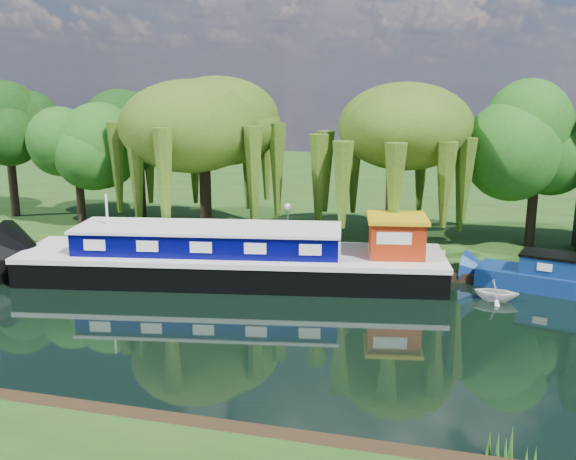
# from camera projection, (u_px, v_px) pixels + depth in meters

# --- Properties ---
(ground) EXTENTS (120.00, 120.00, 0.00)m
(ground) POSITION_uv_depth(u_px,v_px,m) (211.00, 322.00, 26.16)
(ground) COLOR black
(far_bank) EXTENTS (120.00, 52.00, 0.45)m
(far_bank) POSITION_uv_depth(u_px,v_px,m) (348.00, 187.00, 58.15)
(far_bank) COLOR #1C3F11
(far_bank) RESTS_ON ground
(dutch_barge) EXTENTS (21.14, 8.11, 4.36)m
(dutch_barge) POSITION_uv_depth(u_px,v_px,m) (235.00, 258.00, 31.48)
(dutch_barge) COLOR black
(dutch_barge) RESTS_ON ground
(white_cruiser) EXTENTS (2.11, 1.86, 1.05)m
(white_cruiser) POSITION_uv_depth(u_px,v_px,m) (495.00, 300.00, 28.68)
(white_cruiser) COLOR silver
(white_cruiser) RESTS_ON ground
(willow_left) EXTENTS (7.44, 7.44, 8.92)m
(willow_left) POSITION_uv_depth(u_px,v_px,m) (204.00, 127.00, 37.67)
(willow_left) COLOR black
(willow_left) RESTS_ON far_bank
(willow_right) EXTENTS (6.74, 6.74, 8.21)m
(willow_right) POSITION_uv_depth(u_px,v_px,m) (394.00, 140.00, 35.04)
(willow_right) COLOR black
(willow_right) RESTS_ON far_bank
(tree_far_left) EXTENTS (4.69, 4.69, 7.56)m
(tree_far_left) POSITION_uv_depth(u_px,v_px,m) (77.00, 146.00, 40.24)
(tree_far_left) COLOR black
(tree_far_left) RESTS_ON far_bank
(tree_far_back) EXTENTS (4.91, 4.91, 8.26)m
(tree_far_back) POSITION_uv_depth(u_px,v_px,m) (8.00, 132.00, 43.27)
(tree_far_back) COLOR black
(tree_far_back) RESTS_ON far_bank
(tree_far_mid) EXTENTS (4.81, 4.81, 7.88)m
(tree_far_mid) POSITION_uv_depth(u_px,v_px,m) (139.00, 138.00, 42.30)
(tree_far_mid) COLOR black
(tree_far_mid) RESTS_ON far_bank
(tree_far_right) EXTENTS (4.85, 4.85, 7.94)m
(tree_far_right) POSITION_uv_depth(u_px,v_px,m) (537.00, 149.00, 35.20)
(tree_far_right) COLOR black
(tree_far_right) RESTS_ON far_bank
(lamppost) EXTENTS (0.36, 0.36, 2.56)m
(lamppost) POSITION_uv_depth(u_px,v_px,m) (288.00, 214.00, 35.38)
(lamppost) COLOR silver
(lamppost) RESTS_ON far_bank
(mooring_posts) EXTENTS (19.16, 0.16, 1.00)m
(mooring_posts) POSITION_uv_depth(u_px,v_px,m) (259.00, 248.00, 33.98)
(mooring_posts) COLOR silver
(mooring_posts) RESTS_ON far_bank
(reeds_near) EXTENTS (33.70, 1.50, 1.10)m
(reeds_near) POSITION_uv_depth(u_px,v_px,m) (347.00, 426.00, 17.20)
(reeds_near) COLOR #265717
(reeds_near) RESTS_ON ground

